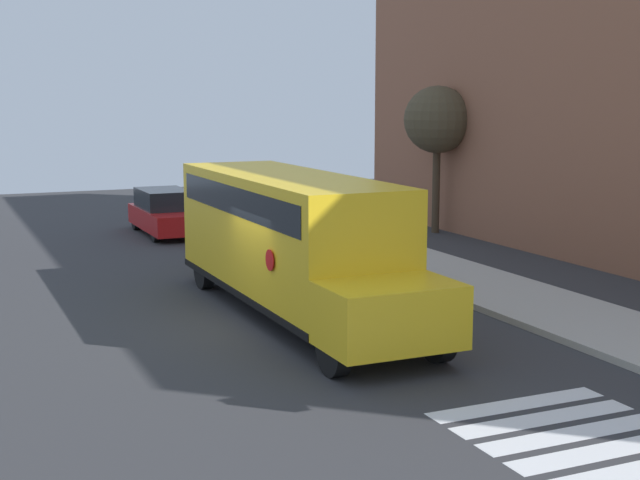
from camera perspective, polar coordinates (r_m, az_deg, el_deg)
ground_plane at (r=19.67m, az=-3.62°, el=-5.46°), size 60.00×60.00×0.00m
sidewalk_strip at (r=22.67m, az=12.00°, el=-3.47°), size 44.00×3.00×0.15m
crosswalk_stripes at (r=14.08m, az=15.91°, el=-11.84°), size 3.30×3.20×0.01m
school_bus at (r=20.36m, az=-1.86°, el=0.32°), size 10.15×2.57×3.19m
parked_car at (r=32.77m, az=-9.87°, el=1.74°), size 4.67×1.77×1.61m
tree_near_sidewalk at (r=32.66m, az=7.53°, el=7.58°), size 2.43×2.43×5.34m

